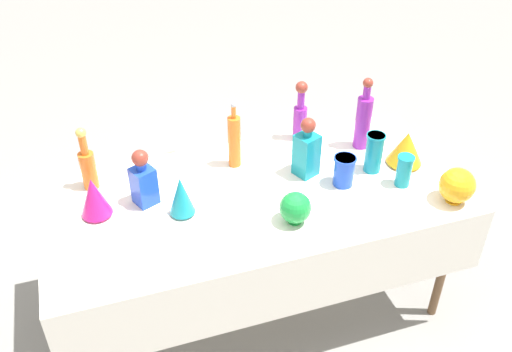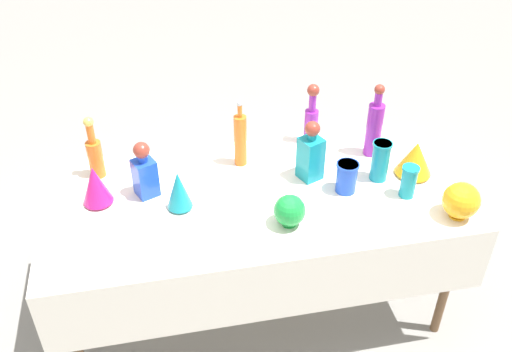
% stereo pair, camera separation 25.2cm
% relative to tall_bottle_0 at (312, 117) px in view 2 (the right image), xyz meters
% --- Properties ---
extents(ground_plane, '(40.00, 40.00, 0.00)m').
position_rel_tall_bottle_0_xyz_m(ground_plane, '(-0.37, -0.38, -0.91)').
color(ground_plane, gray).
extents(display_table, '(1.95, 0.91, 0.76)m').
position_rel_tall_bottle_0_xyz_m(display_table, '(-0.37, -0.42, -0.21)').
color(display_table, white).
rests_on(display_table, ground).
extents(tall_bottle_0, '(0.07, 0.07, 0.33)m').
position_rel_tall_bottle_0_xyz_m(tall_bottle_0, '(0.00, 0.00, 0.00)').
color(tall_bottle_0, purple).
rests_on(tall_bottle_0, display_table).
extents(tall_bottle_1, '(0.08, 0.08, 0.39)m').
position_rel_tall_bottle_0_xyz_m(tall_bottle_1, '(0.27, -0.17, 0.02)').
color(tall_bottle_1, purple).
rests_on(tall_bottle_1, display_table).
extents(tall_bottle_2, '(0.06, 0.06, 0.35)m').
position_rel_tall_bottle_0_xyz_m(tall_bottle_2, '(-0.39, -0.13, -0.00)').
color(tall_bottle_2, orange).
rests_on(tall_bottle_2, display_table).
extents(tall_bottle_3, '(0.07, 0.07, 0.32)m').
position_rel_tall_bottle_0_xyz_m(tall_bottle_3, '(-1.09, -0.09, -0.02)').
color(tall_bottle_3, orange).
rests_on(tall_bottle_3, display_table).
extents(square_decanter_0, '(0.13, 0.13, 0.31)m').
position_rel_tall_bottle_0_xyz_m(square_decanter_0, '(-0.09, -0.31, -0.01)').
color(square_decanter_0, teal).
rests_on(square_decanter_0, display_table).
extents(square_decanter_1, '(0.12, 0.12, 0.28)m').
position_rel_tall_bottle_0_xyz_m(square_decanter_1, '(-0.86, -0.29, -0.02)').
color(square_decanter_1, blue).
rests_on(square_decanter_1, display_table).
extents(slender_vase_0, '(0.11, 0.11, 0.15)m').
position_rel_tall_bottle_0_xyz_m(slender_vase_0, '(0.05, -0.44, -0.06)').
color(slender_vase_0, blue).
rests_on(slender_vase_0, display_table).
extents(slender_vase_1, '(0.08, 0.08, 0.16)m').
position_rel_tall_bottle_0_xyz_m(slender_vase_1, '(0.31, -0.53, -0.06)').
color(slender_vase_1, teal).
rests_on(slender_vase_1, display_table).
extents(slender_vase_2, '(0.09, 0.09, 0.20)m').
position_rel_tall_bottle_0_xyz_m(slender_vase_2, '(0.23, -0.39, -0.04)').
color(slender_vase_2, teal).
rests_on(slender_vase_2, display_table).
extents(fluted_vase_0, '(0.14, 0.14, 0.20)m').
position_rel_tall_bottle_0_xyz_m(fluted_vase_0, '(-1.08, -0.31, -0.04)').
color(fluted_vase_0, '#C61972').
rests_on(fluted_vase_0, display_table).
extents(fluted_vase_1, '(0.11, 0.11, 0.19)m').
position_rel_tall_bottle_0_xyz_m(fluted_vase_1, '(-0.72, -0.42, -0.04)').
color(fluted_vase_1, teal).
rests_on(fluted_vase_1, display_table).
extents(fluted_vase_2, '(0.18, 0.18, 0.18)m').
position_rel_tall_bottle_0_xyz_m(fluted_vase_2, '(0.41, -0.38, -0.05)').
color(fluted_vase_2, orange).
rests_on(fluted_vase_2, display_table).
extents(round_bowl_0, '(0.14, 0.14, 0.15)m').
position_rel_tall_bottle_0_xyz_m(round_bowl_0, '(-0.27, -0.63, -0.07)').
color(round_bowl_0, '#198C38').
rests_on(round_bowl_0, display_table).
extents(round_bowl_1, '(0.16, 0.16, 0.17)m').
position_rel_tall_bottle_0_xyz_m(round_bowl_1, '(0.47, -0.72, -0.06)').
color(round_bowl_1, orange).
rests_on(round_bowl_1, display_table).
extents(price_tag_left, '(0.06, 0.02, 0.04)m').
position_rel_tall_bottle_0_xyz_m(price_tag_left, '(0.30, -0.77, -0.13)').
color(price_tag_left, white).
rests_on(price_tag_left, display_table).
extents(cardboard_box_behind_left, '(0.55, 0.42, 0.35)m').
position_rel_tall_bottle_0_xyz_m(cardboard_box_behind_left, '(-0.79, 0.58, -0.77)').
color(cardboard_box_behind_left, tan).
rests_on(cardboard_box_behind_left, ground).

